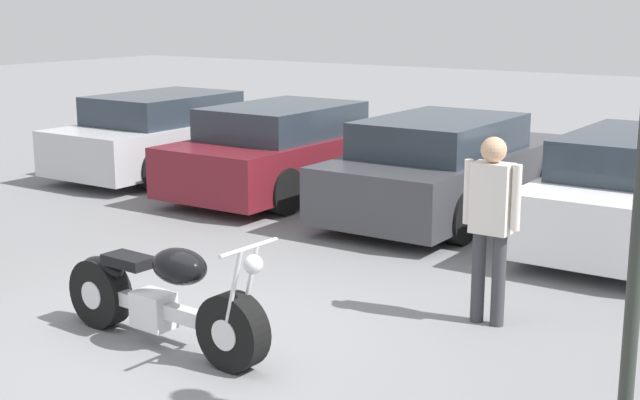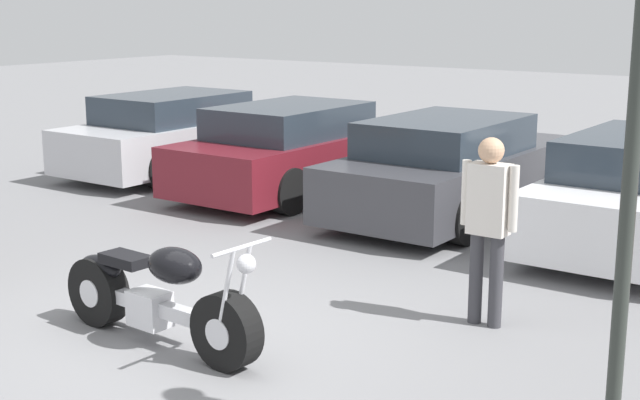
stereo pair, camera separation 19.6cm
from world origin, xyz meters
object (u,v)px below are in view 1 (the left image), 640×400
Objects in this scene: person_standing at (491,215)px; motorcycle at (161,298)px; parked_car_silver at (173,134)px; parked_car_maroon at (291,150)px; parked_car_dark_grey at (447,168)px.

motorcycle is at bearing -135.26° from person_standing.
motorcycle is 0.50× the size of parked_car_silver.
parked_car_silver is (-5.31, 5.78, 0.22)m from motorcycle.
person_standing reaches higher than parked_car_maroon.
parked_car_dark_grey is (-0.17, 5.56, 0.22)m from motorcycle.
parked_car_maroon and parked_car_dark_grey have the same top height.
motorcycle is at bearing -63.90° from parked_car_maroon.
person_standing is at bearing -27.43° from parked_car_silver.
parked_car_dark_grey is (5.15, -0.22, 0.00)m from parked_car_silver.
parked_car_maroon is 2.57m from parked_car_dark_grey.
parked_car_dark_grey is 2.63× the size of person_standing.
parked_car_maroon is (2.57, -0.19, 0.00)m from parked_car_silver.
motorcycle is 0.50× the size of parked_car_maroon.
parked_car_silver is 1.00× the size of parked_car_maroon.
parked_car_dark_grey is 4.20m from person_standing.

